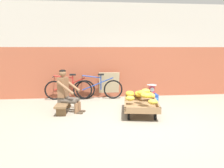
{
  "coord_description": "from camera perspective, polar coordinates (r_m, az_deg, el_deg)",
  "views": [
    {
      "loc": [
        -1.2,
        -4.61,
        1.7
      ],
      "look_at": [
        -0.56,
        1.13,
        0.75
      ],
      "focal_mm": 35.33,
      "sensor_mm": 36.0,
      "label": 1
    }
  ],
  "objects": [
    {
      "name": "vendor_seated",
      "position": [
        5.98,
        -11.75,
        -1.79
      ],
      "size": [
        0.73,
        0.61,
        1.14
      ],
      "color": "brown",
      "rests_on": "ground"
    },
    {
      "name": "ground_plane",
      "position": [
        5.06,
        7.82,
        -10.39
      ],
      "size": [
        80.0,
        80.0,
        0.0
      ],
      "primitive_type": "plane",
      "color": "gray"
    },
    {
      "name": "low_bench",
      "position": [
        6.09,
        -12.39,
        -5.14
      ],
      "size": [
        0.38,
        1.12,
        0.27
      ],
      "color": "brown",
      "rests_on": "ground"
    },
    {
      "name": "plastic_crate",
      "position": [
        6.89,
        10.15,
        -3.81
      ],
      "size": [
        0.36,
        0.28,
        0.3
      ],
      "color": "#234CA8",
      "rests_on": "ground"
    },
    {
      "name": "shopping_bag",
      "position": [
        6.62,
        10.92,
        -4.65
      ],
      "size": [
        0.18,
        0.12,
        0.24
      ],
      "primitive_type": "cube",
      "color": "#3370B7",
      "rests_on": "ground"
    },
    {
      "name": "sign_board",
      "position": [
        7.62,
        -0.77,
        -0.19
      ],
      "size": [
        0.7,
        0.22,
        0.88
      ],
      "color": "#C6B289",
      "rests_on": "ground"
    },
    {
      "name": "banana_cart",
      "position": [
        5.8,
        7.4,
        -5.33
      ],
      "size": [
        1.07,
        1.56,
        0.36
      ],
      "color": "#8E6B47",
      "rests_on": "ground"
    },
    {
      "name": "back_wall",
      "position": [
        7.77,
        2.52,
        8.55
      ],
      "size": [
        16.0,
        0.3,
        3.19
      ],
      "color": "#A35138",
      "rests_on": "ground"
    },
    {
      "name": "weighing_scale",
      "position": [
        6.83,
        10.23,
        -1.34
      ],
      "size": [
        0.3,
        0.3,
        0.29
      ],
      "color": "#28282D",
      "rests_on": "plastic_crate"
    },
    {
      "name": "bicycle_near_left",
      "position": [
        7.44,
        -10.84,
        -1.27
      ],
      "size": [
        1.66,
        0.48,
        0.86
      ],
      "color": "black",
      "rests_on": "ground"
    },
    {
      "name": "bicycle_far_left",
      "position": [
        7.36,
        -3.68,
        -1.23
      ],
      "size": [
        1.66,
        0.48,
        0.86
      ],
      "color": "black",
      "rests_on": "ground"
    },
    {
      "name": "banana_pile",
      "position": [
        5.89,
        7.64,
        -2.82
      ],
      "size": [
        0.89,
        1.29,
        0.26
      ],
      "color": "gold",
      "rests_on": "banana_cart"
    }
  ]
}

